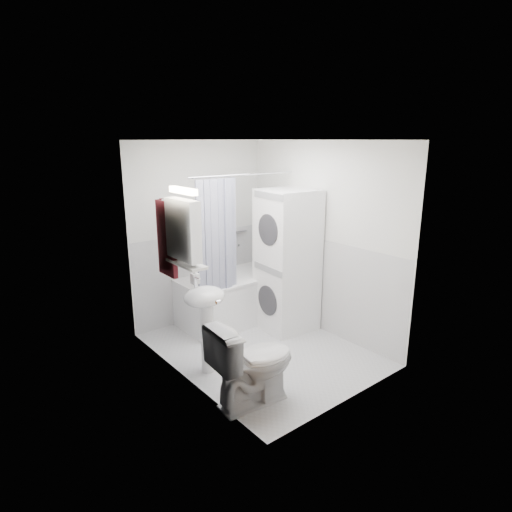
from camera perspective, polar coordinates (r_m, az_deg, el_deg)
floor at (r=5.18m, az=0.63°, el=-12.36°), size 2.60×2.60×0.00m
room_walls at (r=4.69m, az=0.68°, el=3.98°), size 2.60×2.60×2.60m
wainscot at (r=5.15m, az=-1.43°, el=-5.25°), size 1.98×2.58×2.58m
door at (r=3.85m, az=-5.08°, el=-6.14°), size 0.05×2.00×2.00m
bathtub at (r=5.92m, az=-2.25°, el=-5.05°), size 1.68×0.79×0.64m
tub_spout at (r=6.11m, az=-2.65°, el=1.53°), size 0.04×0.12×0.04m
curtain_rod at (r=5.30m, az=-0.22°, el=10.88°), size 1.86×0.02×0.02m
shower_curtain at (r=5.09m, az=-5.09°, el=2.09°), size 0.55×0.02×1.45m
sink at (r=4.48m, az=-6.77°, el=-7.14°), size 0.44×0.37×1.04m
medicine_cabinet at (r=4.25m, az=-9.66°, el=3.68°), size 0.13×0.50×0.71m
shelf at (r=4.34m, az=-9.28°, el=-1.01°), size 0.18×0.54×0.02m
shower_caddy at (r=6.09m, az=-2.24°, el=3.34°), size 0.22×0.06×0.02m
towel at (r=4.52m, az=-11.83°, el=2.49°), size 0.07×0.33×0.81m
washer_dryer at (r=5.47m, az=4.16°, el=-0.64°), size 0.70×0.69×1.82m
toilet at (r=4.07m, az=-0.41°, el=-14.09°), size 0.86×0.53×0.81m
soap_pump at (r=4.63m, az=-8.14°, el=-3.20°), size 0.08×0.17×0.08m
shelf_bottle at (r=4.21m, az=-8.29°, el=-0.84°), size 0.07×0.18×0.07m
shelf_cup at (r=4.43m, az=-10.09°, el=0.11°), size 0.10×0.09×0.10m
shampoo_a at (r=5.92m, az=-4.37°, el=3.71°), size 0.13×0.17×0.13m
shampoo_b at (r=5.99m, az=-3.42°, el=3.62°), size 0.08×0.21×0.08m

